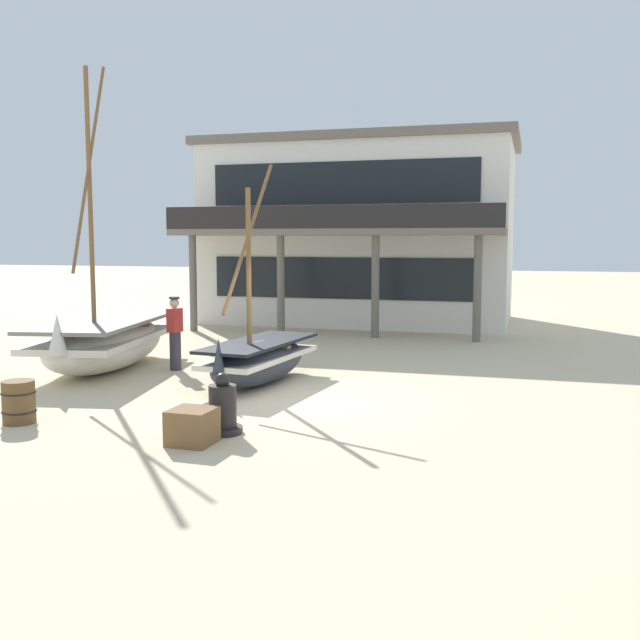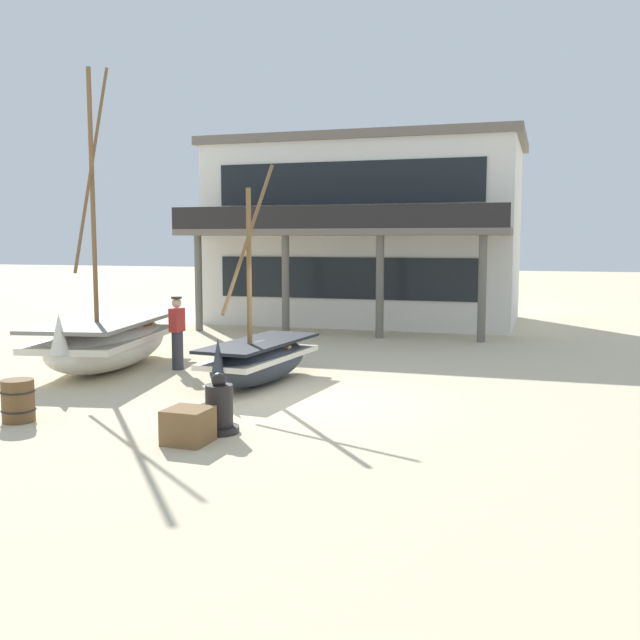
{
  "view_description": "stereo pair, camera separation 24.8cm",
  "coord_description": "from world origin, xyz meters",
  "px_view_note": "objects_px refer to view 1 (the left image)",
  "views": [
    {
      "loc": [
        4.0,
        -12.62,
        2.97
      ],
      "look_at": [
        0.0,
        1.0,
        1.4
      ],
      "focal_mm": 40.81,
      "sensor_mm": 36.0,
      "label": 1
    },
    {
      "loc": [
        4.24,
        -12.55,
        2.97
      ],
      "look_at": [
        0.0,
        1.0,
        1.4
      ],
      "focal_mm": 40.81,
      "sensor_mm": 36.0,
      "label": 2
    }
  ],
  "objects_px": {
    "fishing_boat_near_left": "(259,359)",
    "fisherman_by_hull": "(175,334)",
    "harbor_building_main": "(361,232)",
    "cargo_crate": "(192,426)",
    "fishing_boat_centre_large": "(106,341)",
    "capstan_winch": "(223,409)",
    "wooden_barrel": "(19,402)"
  },
  "relations": [
    {
      "from": "cargo_crate",
      "to": "harbor_building_main",
      "type": "relative_size",
      "value": 0.06
    },
    {
      "from": "capstan_winch",
      "to": "harbor_building_main",
      "type": "xyz_separation_m",
      "value": [
        -1.56,
        15.97,
        2.89
      ]
    },
    {
      "from": "wooden_barrel",
      "to": "fishing_boat_near_left",
      "type": "bearing_deg",
      "value": 58.33
    },
    {
      "from": "fisherman_by_hull",
      "to": "wooden_barrel",
      "type": "xyz_separation_m",
      "value": [
        -0.16,
        -5.09,
        -0.48
      ]
    },
    {
      "from": "fishing_boat_near_left",
      "to": "cargo_crate",
      "type": "distance_m",
      "value": 4.53
    },
    {
      "from": "fishing_boat_centre_large",
      "to": "harbor_building_main",
      "type": "xyz_separation_m",
      "value": [
        3.31,
        11.58,
        2.61
      ]
    },
    {
      "from": "fisherman_by_hull",
      "to": "cargo_crate",
      "type": "height_order",
      "value": "fisherman_by_hull"
    },
    {
      "from": "fishing_boat_near_left",
      "to": "capstan_winch",
      "type": "distance_m",
      "value": 3.9
    },
    {
      "from": "fishing_boat_centre_large",
      "to": "harbor_building_main",
      "type": "distance_m",
      "value": 12.32
    },
    {
      "from": "wooden_barrel",
      "to": "harbor_building_main",
      "type": "xyz_separation_m",
      "value": [
        1.88,
        16.33,
        2.92
      ]
    },
    {
      "from": "fishing_boat_near_left",
      "to": "harbor_building_main",
      "type": "xyz_separation_m",
      "value": [
        -0.69,
        12.17,
        2.76
      ]
    },
    {
      "from": "capstan_winch",
      "to": "cargo_crate",
      "type": "bearing_deg",
      "value": -105.44
    },
    {
      "from": "fishing_boat_near_left",
      "to": "capstan_winch",
      "type": "height_order",
      "value": "fishing_boat_near_left"
    },
    {
      "from": "fishing_boat_centre_large",
      "to": "harbor_building_main",
      "type": "height_order",
      "value": "fishing_boat_centre_large"
    },
    {
      "from": "fishing_boat_centre_large",
      "to": "wooden_barrel",
      "type": "bearing_deg",
      "value": -73.25
    },
    {
      "from": "fishing_boat_near_left",
      "to": "cargo_crate",
      "type": "bearing_deg",
      "value": -81.3
    },
    {
      "from": "cargo_crate",
      "to": "harbor_building_main",
      "type": "xyz_separation_m",
      "value": [
        -1.38,
        16.64,
        3.01
      ]
    },
    {
      "from": "cargo_crate",
      "to": "harbor_building_main",
      "type": "bearing_deg",
      "value": 94.73
    },
    {
      "from": "fishing_boat_centre_large",
      "to": "fisherman_by_hull",
      "type": "distance_m",
      "value": 1.64
    },
    {
      "from": "capstan_winch",
      "to": "cargo_crate",
      "type": "distance_m",
      "value": 0.71
    },
    {
      "from": "harbor_building_main",
      "to": "cargo_crate",
      "type": "bearing_deg",
      "value": -85.27
    },
    {
      "from": "fisherman_by_hull",
      "to": "capstan_winch",
      "type": "height_order",
      "value": "fisherman_by_hull"
    },
    {
      "from": "fisherman_by_hull",
      "to": "wooden_barrel",
      "type": "bearing_deg",
      "value": -91.81
    },
    {
      "from": "fishing_boat_near_left",
      "to": "fisherman_by_hull",
      "type": "height_order",
      "value": "fishing_boat_near_left"
    },
    {
      "from": "cargo_crate",
      "to": "harbor_building_main",
      "type": "height_order",
      "value": "harbor_building_main"
    },
    {
      "from": "capstan_winch",
      "to": "wooden_barrel",
      "type": "xyz_separation_m",
      "value": [
        -3.44,
        -0.36,
        -0.02
      ]
    },
    {
      "from": "fisherman_by_hull",
      "to": "wooden_barrel",
      "type": "height_order",
      "value": "fisherman_by_hull"
    },
    {
      "from": "fishing_boat_near_left",
      "to": "fishing_boat_centre_large",
      "type": "distance_m",
      "value": 4.04
    },
    {
      "from": "capstan_winch",
      "to": "harbor_building_main",
      "type": "distance_m",
      "value": 16.3
    },
    {
      "from": "fishing_boat_near_left",
      "to": "harbor_building_main",
      "type": "relative_size",
      "value": 0.41
    },
    {
      "from": "fishing_boat_near_left",
      "to": "capstan_winch",
      "type": "relative_size",
      "value": 4.8
    },
    {
      "from": "capstan_winch",
      "to": "fishing_boat_centre_large",
      "type": "bearing_deg",
      "value": 137.97
    }
  ]
}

